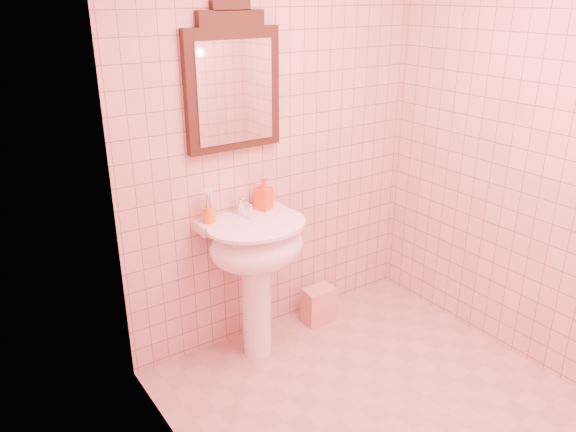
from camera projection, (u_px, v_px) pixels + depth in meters
floor at (393, 415)px, 2.94m from camera, size 2.20×2.20×0.00m
back_wall at (276, 139)px, 3.31m from camera, size 2.00×0.02×2.50m
pedestal_sink at (256, 255)px, 3.20m from camera, size 0.58×0.58×0.86m
faucet at (243, 206)px, 3.21m from camera, size 0.04×0.16×0.11m
mirror at (233, 83)px, 3.01m from camera, size 0.56×0.06×0.78m
toothbrush_cup at (209, 214)px, 3.11m from camera, size 0.07×0.07×0.17m
soap_dispenser at (263, 194)px, 3.28m from camera, size 0.12×0.12×0.19m
towel at (319, 305)px, 3.73m from camera, size 0.21×0.14×0.24m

